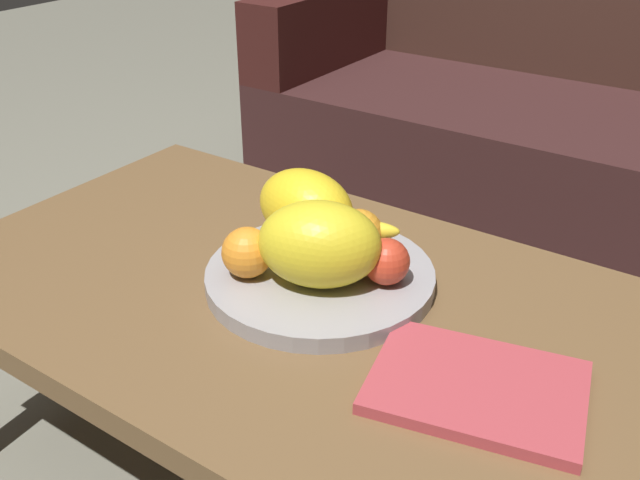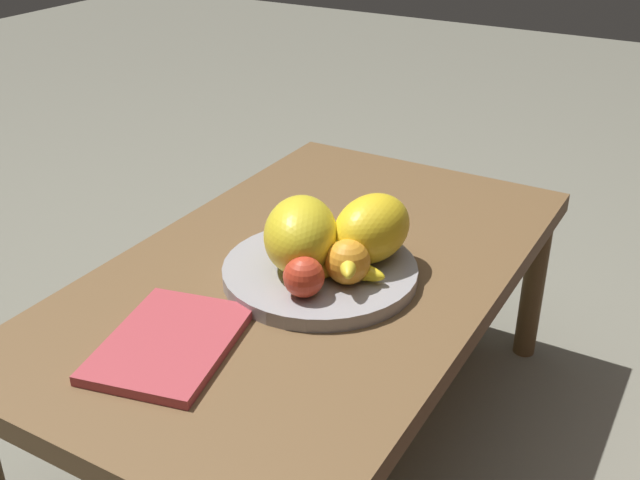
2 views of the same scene
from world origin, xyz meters
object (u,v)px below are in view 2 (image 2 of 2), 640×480
object	(u,v)px
fruit_bowl	(320,272)
melon_large_front	(300,234)
orange_left	(308,220)
magazine	(170,343)
apple_front	(304,277)
melon_smaller_beside	(372,228)
orange_front	(348,262)
coffee_table	(310,287)
banana_bunch	(340,259)

from	to	relation	value
fruit_bowl	melon_large_front	bearing A→B (deg)	-56.72
orange_left	magazine	bearing A→B (deg)	-3.51
orange_left	apple_front	bearing A→B (deg)	28.75
melon_smaller_beside	orange_left	xyz separation A→B (m)	(-0.01, -0.13, -0.02)
fruit_bowl	orange_front	bearing A→B (deg)	69.98
fruit_bowl	apple_front	world-z (taller)	apple_front
coffee_table	banana_bunch	distance (m)	0.13
melon_smaller_beside	apple_front	world-z (taller)	melon_smaller_beside
melon_large_front	apple_front	distance (m)	0.10
melon_large_front	melon_smaller_beside	distance (m)	0.13
apple_front	orange_left	bearing A→B (deg)	-151.25
melon_large_front	orange_left	size ratio (longest dim) A/B	2.34
fruit_bowl	banana_bunch	size ratio (longest dim) A/B	2.21
melon_smaller_beside	magazine	distance (m)	0.40
fruit_bowl	magazine	xyz separation A→B (m)	(0.29, -0.09, -0.00)
apple_front	banana_bunch	distance (m)	0.09
melon_large_front	melon_smaller_beside	bearing A→B (deg)	134.15
melon_large_front	fruit_bowl	bearing A→B (deg)	123.28
melon_smaller_beside	apple_front	size ratio (longest dim) A/B	2.44
orange_left	magazine	world-z (taller)	orange_left
orange_front	apple_front	distance (m)	0.08
melon_smaller_beside	banana_bunch	xyz separation A→B (m)	(0.08, -0.02, -0.03)
coffee_table	melon_large_front	world-z (taller)	melon_large_front
coffee_table	fruit_bowl	size ratio (longest dim) A/B	3.27
fruit_bowl	orange_left	size ratio (longest dim) A/B	4.56
melon_large_front	orange_front	xyz separation A→B (m)	(0.01, 0.09, -0.02)
fruit_bowl	orange_front	world-z (taller)	orange_front
coffee_table	melon_smaller_beside	size ratio (longest dim) A/B	6.75
coffee_table	magazine	distance (m)	0.33
melon_large_front	apple_front	xyz separation A→B (m)	(0.08, 0.05, -0.03)
banana_bunch	magazine	distance (m)	0.32
melon_large_front	orange_left	world-z (taller)	melon_large_front
orange_front	apple_front	size ratio (longest dim) A/B	1.12
orange_left	apple_front	xyz separation A→B (m)	(0.17, 0.10, -0.00)
melon_large_front	apple_front	bearing A→B (deg)	34.27
fruit_bowl	melon_smaller_beside	distance (m)	0.12
orange_front	coffee_table	bearing A→B (deg)	-116.42
coffee_table	magazine	xyz separation A→B (m)	(0.32, -0.06, 0.05)
orange_front	fruit_bowl	bearing A→B (deg)	-110.02
orange_front	magazine	bearing A→B (deg)	-30.93
apple_front	magazine	distance (m)	0.23
melon_smaller_beside	apple_front	xyz separation A→B (m)	(0.17, -0.04, -0.02)
melon_large_front	banana_bunch	size ratio (longest dim) A/B	1.14
orange_front	melon_large_front	bearing A→B (deg)	-93.73
banana_bunch	magazine	bearing A→B (deg)	-26.32
coffee_table	melon_large_front	size ratio (longest dim) A/B	6.37
coffee_table	apple_front	world-z (taller)	apple_front
banana_bunch	magazine	world-z (taller)	banana_bunch
coffee_table	melon_large_front	distance (m)	0.14
melon_large_front	orange_front	size ratio (longest dim) A/B	2.31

